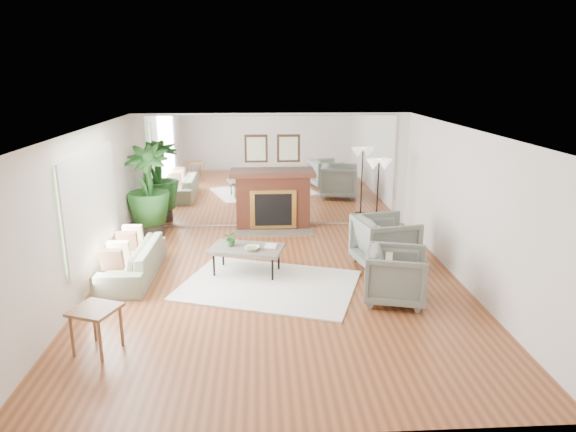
{
  "coord_description": "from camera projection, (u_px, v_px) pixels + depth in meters",
  "views": [
    {
      "loc": [
        -0.3,
        -7.63,
        3.34
      ],
      "look_at": [
        0.18,
        0.6,
        1.02
      ],
      "focal_mm": 32.0,
      "sensor_mm": 36.0,
      "label": 1
    }
  ],
  "objects": [
    {
      "name": "window_panel",
      "position": [
        91.0,
        203.0,
        8.11
      ],
      "size": [
        0.04,
        2.4,
        1.5
      ],
      "primitive_type": "cube",
      "color": "#B2E09E",
      "rests_on": "wall_left"
    },
    {
      "name": "floor_lamp",
      "position": [
        379.0,
        171.0,
        10.52
      ],
      "size": [
        0.53,
        0.29,
        1.63
      ],
      "color": "black",
      "rests_on": "ground"
    },
    {
      "name": "mirror_panel",
      "position": [
        272.0,
        171.0,
        11.25
      ],
      "size": [
        5.4,
        0.04,
        2.4
      ],
      "primitive_type": "cube",
      "color": "silver",
      "rests_on": "wall_back"
    },
    {
      "name": "side_table",
      "position": [
        95.0,
        315.0,
        6.25
      ],
      "size": [
        0.66,
        0.66,
        0.58
      ],
      "rotation": [
        0.0,
        0.0,
        -0.38
      ],
      "color": "brown",
      "rests_on": "ground"
    },
    {
      "name": "potted_ficus",
      "position": [
        148.0,
        188.0,
        10.59
      ],
      "size": [
        0.95,
        0.95,
        1.92
      ],
      "color": "black",
      "rests_on": "ground"
    },
    {
      "name": "book",
      "position": [
        265.0,
        246.0,
        8.71
      ],
      "size": [
        0.25,
        0.31,
        0.02
      ],
      "primitive_type": "imported",
      "rotation": [
        0.0,
        0.0,
        -0.16
      ],
      "color": "brown",
      "rests_on": "coffee_table"
    },
    {
      "name": "tabletop_plant",
      "position": [
        231.0,
        238.0,
        8.71
      ],
      "size": [
        0.31,
        0.29,
        0.28
      ],
      "primitive_type": "imported",
      "rotation": [
        0.0,
        0.0,
        -0.33
      ],
      "color": "#2C6625",
      "rests_on": "coffee_table"
    },
    {
      "name": "wall_right",
      "position": [
        468.0,
        210.0,
        8.08
      ],
      "size": [
        0.02,
        7.0,
        2.5
      ],
      "primitive_type": "cube",
      "color": "silver",
      "rests_on": "ground"
    },
    {
      "name": "wall_left",
      "position": [
        82.0,
        216.0,
        7.75
      ],
      "size": [
        0.02,
        7.0,
        2.5
      ],
      "primitive_type": "cube",
      "color": "silver",
      "rests_on": "ground"
    },
    {
      "name": "armchair_back",
      "position": [
        385.0,
        242.0,
        9.04
      ],
      "size": [
        1.16,
        1.14,
        0.91
      ],
      "primitive_type": "imported",
      "rotation": [
        0.0,
        0.0,
        1.75
      ],
      "color": "gray",
      "rests_on": "ground"
    },
    {
      "name": "area_rug",
      "position": [
        269.0,
        285.0,
        8.31
      ],
      "size": [
        3.2,
        2.72,
        0.03
      ],
      "primitive_type": "cube",
      "rotation": [
        0.0,
        0.0,
        -0.33
      ],
      "color": "white",
      "rests_on": "ground"
    },
    {
      "name": "ground",
      "position": [
        279.0,
        287.0,
        8.26
      ],
      "size": [
        7.0,
        7.0,
        0.0
      ],
      "primitive_type": "plane",
      "color": "brown",
      "rests_on": "ground"
    },
    {
      "name": "sofa",
      "position": [
        132.0,
        261.0,
        8.6
      ],
      "size": [
        0.8,
        1.98,
        0.57
      ],
      "primitive_type": "imported",
      "rotation": [
        0.0,
        0.0,
        -1.59
      ],
      "color": "gray",
      "rests_on": "ground"
    },
    {
      "name": "coffee_table",
      "position": [
        247.0,
        250.0,
        8.69
      ],
      "size": [
        1.34,
        0.98,
        0.48
      ],
      "rotation": [
        0.0,
        0.0,
        -0.24
      ],
      "color": "#665D51",
      "rests_on": "ground"
    },
    {
      "name": "armchair_front",
      "position": [
        396.0,
        276.0,
        7.67
      ],
      "size": [
        1.1,
        1.08,
        0.82
      ],
      "primitive_type": "imported",
      "rotation": [
        0.0,
        0.0,
        1.3
      ],
      "color": "gray",
      "rests_on": "ground"
    },
    {
      "name": "fireplace",
      "position": [
        273.0,
        199.0,
        11.21
      ],
      "size": [
        1.85,
        0.83,
        2.05
      ],
      "color": "brown",
      "rests_on": "ground"
    },
    {
      "name": "wall_back",
      "position": [
        272.0,
        171.0,
        11.27
      ],
      "size": [
        6.0,
        0.02,
        2.5
      ],
      "primitive_type": "cube",
      "color": "silver",
      "rests_on": "ground"
    },
    {
      "name": "fruit_bowl",
      "position": [
        252.0,
        248.0,
        8.54
      ],
      "size": [
        0.28,
        0.28,
        0.06
      ],
      "primitive_type": "imported",
      "rotation": [
        0.0,
        0.0,
        -0.16
      ],
      "color": "brown",
      "rests_on": "coffee_table"
    }
  ]
}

